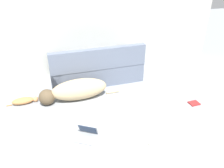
{
  "coord_description": "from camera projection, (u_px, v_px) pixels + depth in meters",
  "views": [
    {
      "loc": [
        -0.91,
        -1.45,
        2.45
      ],
      "look_at": [
        0.06,
        1.57,
        0.69
      ],
      "focal_mm": 35.0,
      "sensor_mm": 36.0,
      "label": 1
    }
  ],
  "objects": [
    {
      "name": "laptop_open",
      "position": [
        87.0,
        133.0,
        3.49
      ],
      "size": [
        0.42,
        0.41,
        0.21
      ],
      "rotation": [
        0.0,
        0.0,
        -0.58
      ],
      "color": "gray",
      "rests_on": "ground_plane"
    },
    {
      "name": "couch",
      "position": [
        96.0,
        69.0,
        5.12
      ],
      "size": [
        2.09,
        0.93,
        0.91
      ],
      "rotation": [
        0.0,
        0.0,
        3.14
      ],
      "color": "slate",
      "rests_on": "ground_plane"
    },
    {
      "name": "book_red",
      "position": [
        194.0,
        103.0,
        4.35
      ],
      "size": [
        0.21,
        0.17,
        0.02
      ],
      "rotation": [
        0.0,
        0.0,
        0.03
      ],
      "color": "maroon",
      "rests_on": "ground_plane"
    },
    {
      "name": "dog",
      "position": [
        75.0,
        90.0,
        4.4
      ],
      "size": [
        1.65,
        0.4,
        0.44
      ],
      "rotation": [
        0.0,
        0.0,
        3.15
      ],
      "color": "tan",
      "rests_on": "ground_plane"
    },
    {
      "name": "cat",
      "position": [
        24.0,
        101.0,
        4.34
      ],
      "size": [
        0.61,
        0.2,
        0.12
      ],
      "rotation": [
        0.0,
        0.0,
        0.02
      ],
      "color": "#BC7A47",
      "rests_on": "ground_plane"
    },
    {
      "name": "book_cream",
      "position": [
        154.0,
        144.0,
        3.37
      ],
      "size": [
        0.19,
        0.15,
        0.02
      ],
      "rotation": [
        0.0,
        0.0,
        0.03
      ],
      "color": "beige",
      "rests_on": "ground_plane"
    },
    {
      "name": "wall_back",
      "position": [
        82.0,
        19.0,
        5.11
      ],
      "size": [
        7.18,
        0.06,
        2.65
      ],
      "color": "beige",
      "rests_on": "ground_plane"
    }
  ]
}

